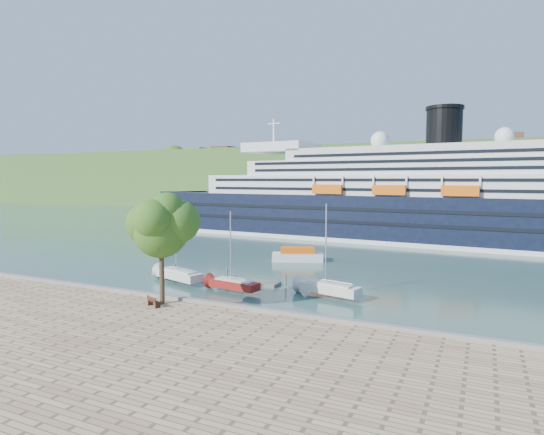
# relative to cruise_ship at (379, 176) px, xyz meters

# --- Properties ---
(ground) EXTENTS (400.00, 400.00, 0.00)m
(ground) POSITION_rel_cruise_ship_xyz_m (-9.42, -56.02, -12.43)
(ground) COLOR #2F544F
(ground) RESTS_ON ground
(far_hillside) EXTENTS (400.00, 50.00, 24.00)m
(far_hillside) POSITION_rel_cruise_ship_xyz_m (-9.42, 88.98, -0.43)
(far_hillside) COLOR #386126
(far_hillside) RESTS_ON ground
(quay_coping) EXTENTS (220.00, 0.50, 0.30)m
(quay_coping) POSITION_rel_cruise_ship_xyz_m (-9.42, -56.22, -11.28)
(quay_coping) COLOR slate
(quay_coping) RESTS_ON promenade
(cruise_ship) EXTENTS (111.53, 23.53, 24.86)m
(cruise_ship) POSITION_rel_cruise_ship_xyz_m (0.00, 0.00, 0.00)
(cruise_ship) COLOR black
(cruise_ship) RESTS_ON ground
(park_bench) EXTENTS (1.63, 1.14, 0.97)m
(park_bench) POSITION_rel_cruise_ship_xyz_m (-6.39, -58.84, -10.94)
(park_bench) COLOR #442313
(park_bench) RESTS_ON promenade
(promenade_tree) EXTENTS (6.31, 6.31, 10.45)m
(promenade_tree) POSITION_rel_cruise_ship_xyz_m (-6.33, -57.83, -6.20)
(promenade_tree) COLOR #255A17
(promenade_tree) RESTS_ON promenade
(floating_pontoon) EXTENTS (16.52, 2.29, 0.37)m
(floating_pontoon) POSITION_rel_cruise_ship_xyz_m (-9.84, -44.15, -12.25)
(floating_pontoon) COLOR slate
(floating_pontoon) RESTS_ON ground
(sailboat_white_near) EXTENTS (7.38, 3.93, 9.19)m
(sailboat_white_near) POSITION_rel_cruise_ship_xyz_m (-12.45, -47.24, -7.83)
(sailboat_white_near) COLOR silver
(sailboat_white_near) RESTS_ON ground
(sailboat_red) EXTENTS (6.46, 2.70, 8.09)m
(sailboat_red) POSITION_rel_cruise_ship_xyz_m (-4.67, -48.26, -8.38)
(sailboat_red) COLOR maroon
(sailboat_red) RESTS_ON ground
(sailboat_white_far) EXTENTS (7.20, 3.40, 8.97)m
(sailboat_white_far) POSITION_rel_cruise_ship_xyz_m (5.03, -46.06, -7.94)
(sailboat_white_far) COLOR silver
(sailboat_white_far) RESTS_ON ground
(tender_launch) EXTENTS (7.75, 5.12, 2.03)m
(tender_launch) POSITION_rel_cruise_ship_xyz_m (-5.44, -28.66, -11.41)
(tender_launch) COLOR orange
(tender_launch) RESTS_ON ground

